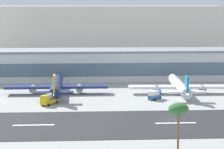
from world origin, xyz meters
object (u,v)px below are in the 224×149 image
Objects in this scene: distant_hotel_block at (108,31)px; palm_tree_0 at (179,110)px; airliner_blue_tail_gate_2 at (180,86)px; airliner_gold_tail_gate_1 at (56,86)px; service_fuel_truck_1 at (49,99)px; service_box_truck_2 at (155,95)px; terminal_building at (116,64)px.

distant_hotel_block reaches higher than palm_tree_0.
airliner_gold_tail_gate_1 is at bearing 89.78° from airliner_blue_tail_gate_2.
service_fuel_truck_1 is 1.40× the size of service_box_truck_2.
service_box_truck_2 is (-11.28, -11.10, -1.12)m from airliner_blue_tail_gate_2.
distant_hotel_block is (2.42, 106.78, 9.29)m from terminal_building.
distant_hotel_block is at bearing 88.70° from terminal_building.
service_fuel_truck_1 is (-48.91, -18.26, -0.88)m from airliner_blue_tail_gate_2.
distant_hotel_block is at bearing 9.60° from airliner_blue_tail_gate_2.
distant_hotel_block is 16.86× the size of service_fuel_truck_1.
palm_tree_0 is (3.83, -226.54, -5.93)m from distant_hotel_block.
palm_tree_0 is (31.91, -81.04, 7.02)m from airliner_gold_tail_gate_1.
service_fuel_truck_1 is at bearing 112.63° from airliner_blue_tail_gate_2.
airliner_blue_tail_gate_2 is at bearing -8.59° from service_box_truck_2.
airliner_blue_tail_gate_2 is 3.74× the size of palm_tree_0.
terminal_building is 107.21m from distant_hotel_block.
palm_tree_0 is at bearing 171.10° from airliner_blue_tail_gate_2.
terminal_building reaches higher than service_box_truck_2.
service_fuel_truck_1 is (-1.54, -20.22, -1.12)m from airliner_gold_tail_gate_1.
service_fuel_truck_1 is at bearing 175.53° from airliner_gold_tail_gate_1.
terminal_building reaches higher than airliner_blue_tail_gate_2.
palm_tree_0 is at bearing -146.63° from service_box_truck_2.
terminal_building is 1.05× the size of distant_hotel_block.
distant_hotel_block is 3.11× the size of airliner_gold_tail_gate_1.
distant_hotel_block reaches higher than service_fuel_truck_1.
palm_tree_0 is (33.45, -60.82, 8.13)m from service_fuel_truck_1.
distant_hotel_block is 23.59× the size of service_box_truck_2.
airliner_blue_tail_gate_2 is (21.70, -40.68, -3.90)m from terminal_building.
service_fuel_truck_1 is 69.88m from palm_tree_0.
service_box_truck_2 is 0.53× the size of palm_tree_0.
airliner_blue_tail_gate_2 is 15.86m from service_box_truck_2.
terminal_building is 13.25× the size of palm_tree_0.
airliner_gold_tail_gate_1 is 4.04× the size of palm_tree_0.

